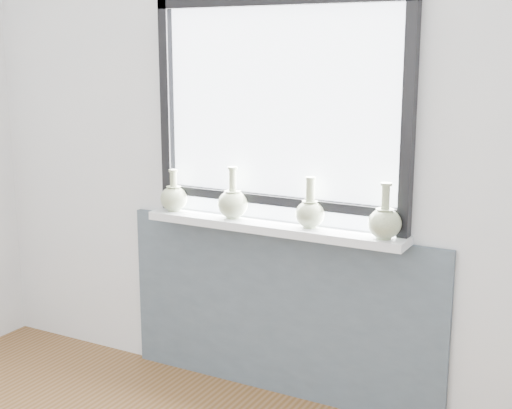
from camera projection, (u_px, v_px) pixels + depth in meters
The scene contains 8 objects.
back_wall at pixel (282, 137), 3.38m from camera, with size 3.60×0.02×2.60m, color silver.
apron_panel at pixel (278, 312), 3.54m from camera, with size 1.70×0.03×0.86m, color #4D5A69.
windowsill at pixel (272, 227), 3.39m from camera, with size 1.32×0.18×0.04m, color silver.
window at pixel (279, 107), 3.32m from camera, with size 1.30×0.06×1.05m.
vase_a at pixel (174, 197), 3.62m from camera, with size 0.14×0.14×0.21m.
vase_b at pixel (233, 202), 3.46m from camera, with size 0.15×0.15×0.25m.
vase_c at pixel (310, 212), 3.28m from camera, with size 0.14×0.14×0.24m.
vase_d at pixel (385, 221), 3.08m from camera, with size 0.15×0.15×0.25m.
Camera 1 is at (1.51, -1.21, 1.70)m, focal length 50.00 mm.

